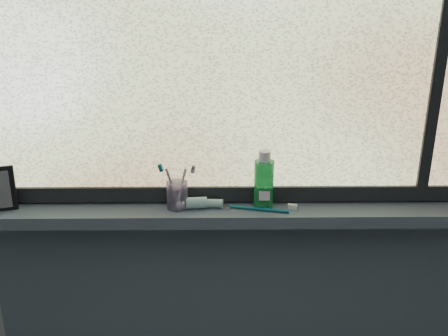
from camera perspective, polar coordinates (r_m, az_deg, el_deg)
wall_back at (r=1.56m, az=1.14°, el=4.28°), size 3.00×0.01×2.50m
windowsill at (r=1.58m, az=1.15°, el=-5.25°), size 1.62×0.14×0.04m
sill_apron at (r=1.90m, az=0.99°, el=-18.51°), size 1.62×0.02×0.98m
window_pane at (r=1.48m, az=1.24°, el=14.50°), size 1.50×0.01×1.00m
frame_bottom at (r=1.60m, az=1.12°, el=-2.89°), size 1.60×0.03×0.05m
frame_mullion at (r=1.61m, az=23.70°, el=13.33°), size 0.03×0.03×1.00m
toothpaste_tube at (r=1.56m, az=-2.38°, el=-4.00°), size 0.21×0.05×0.04m
toothbrush_cup at (r=1.56m, az=-5.37°, el=-3.10°), size 0.07×0.07×0.09m
toothbrush_lying at (r=1.55m, az=4.00°, el=-4.60°), size 0.23×0.07×0.02m
mouthwash_bottle at (r=1.54m, az=4.59°, el=-1.32°), size 0.08×0.08×0.15m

